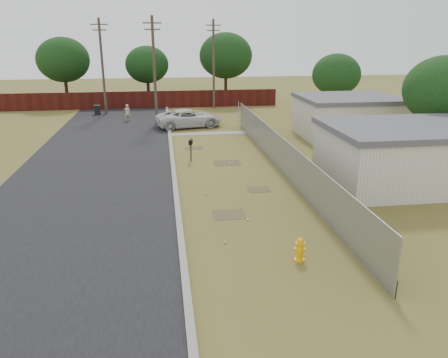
{
  "coord_description": "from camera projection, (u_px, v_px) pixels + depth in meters",
  "views": [
    {
      "loc": [
        -3.49,
        -22.4,
        7.48
      ],
      "look_at": [
        -0.78,
        -3.33,
        1.1
      ],
      "focal_mm": 35.0,
      "sensor_mm": 36.0,
      "label": 1
    }
  ],
  "objects": [
    {
      "name": "pickup_truck",
      "position": [
        189.0,
        118.0,
        36.94
      ],
      "size": [
        5.93,
        3.64,
        1.53
      ],
      "primitive_type": "imported",
      "rotation": [
        0.0,
        0.0,
        1.78
      ],
      "color": "silver",
      "rests_on": "ground"
    },
    {
      "name": "pedestrian",
      "position": [
        127.0,
        112.0,
        39.68
      ],
      "size": [
        0.59,
        0.43,
        1.51
      ],
      "primitive_type": "imported",
      "rotation": [
        0.0,
        0.0,
        3.26
      ],
      "color": "#CAAE94",
      "rests_on": "ground"
    },
    {
      "name": "scattered_litter",
      "position": [
        231.0,
        194.0,
        21.42
      ],
      "size": [
        2.6,
        10.79,
        0.07
      ],
      "color": "white",
      "rests_on": "ground"
    },
    {
      "name": "horizon_trees",
      "position": [
        203.0,
        64.0,
        44.67
      ],
      "size": [
        33.32,
        31.94,
        7.78
      ],
      "color": "black",
      "rests_on": "ground"
    },
    {
      "name": "fire_hydrant",
      "position": [
        300.0,
        250.0,
        15.06
      ],
      "size": [
        0.46,
        0.46,
        0.91
      ],
      "color": "#FCB30D",
      "rests_on": "ground"
    },
    {
      "name": "utility_poles",
      "position": [
        158.0,
        66.0,
        41.33
      ],
      "size": [
        12.6,
        8.24,
        9.0
      ],
      "color": "#463B2E",
      "rests_on": "ground"
    },
    {
      "name": "trash_bin",
      "position": [
        97.0,
        110.0,
        42.77
      ],
      "size": [
        0.69,
        0.69,
        0.93
      ],
      "color": "black",
      "rests_on": "ground"
    },
    {
      "name": "privacy_fence",
      "position": [
        138.0,
        100.0,
        46.28
      ],
      "size": [
        30.0,
        0.12,
        1.8
      ],
      "primitive_type": "cube",
      "color": "#41110E",
      "rests_on": "ground"
    },
    {
      "name": "mailbox",
      "position": [
        191.0,
        144.0,
        26.95
      ],
      "size": [
        0.3,
        0.59,
        1.35
      ],
      "color": "brown",
      "rests_on": "ground"
    },
    {
      "name": "street",
      "position": [
        117.0,
        147.0,
        30.53
      ],
      "size": [
        15.1,
        60.0,
        0.12
      ],
      "color": "black",
      "rests_on": "ground"
    },
    {
      "name": "chainlink_fence",
      "position": [
        281.0,
        157.0,
        25.0
      ],
      "size": [
        0.1,
        27.06,
        2.02
      ],
      "color": "#989AA0",
      "rests_on": "ground"
    },
    {
      "name": "houses",
      "position": [
        373.0,
        133.0,
        27.62
      ],
      "size": [
        9.3,
        17.24,
        3.1
      ],
      "color": "silver",
      "rests_on": "ground"
    },
    {
      "name": "ground",
      "position": [
        230.0,
        179.0,
        23.87
      ],
      "size": [
        120.0,
        120.0,
        0.0
      ],
      "primitive_type": "plane",
      "color": "olive",
      "rests_on": "ground"
    }
  ]
}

